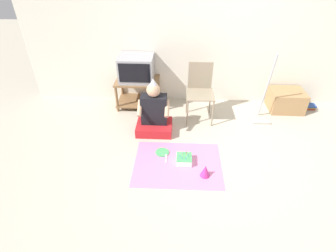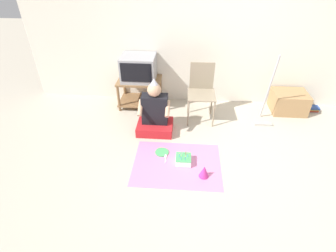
# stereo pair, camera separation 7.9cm
# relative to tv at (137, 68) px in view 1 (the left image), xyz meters

# --- Properties ---
(ground_plane) EXTENTS (16.00, 16.00, 0.00)m
(ground_plane) POSITION_rel_tv_xyz_m (1.28, -1.67, -0.70)
(ground_plane) COLOR #BCB29E
(wall_back) EXTENTS (6.40, 0.06, 2.55)m
(wall_back) POSITION_rel_tv_xyz_m (1.28, 0.28, 0.58)
(wall_back) COLOR silver
(wall_back) RESTS_ON ground_plane
(tv_stand) EXTENTS (0.73, 0.51, 0.49)m
(tv_stand) POSITION_rel_tv_xyz_m (-0.00, -0.01, -0.40)
(tv_stand) COLOR olive
(tv_stand) RESTS_ON ground_plane
(tv) EXTENTS (0.56, 0.48, 0.41)m
(tv) POSITION_rel_tv_xyz_m (0.00, 0.00, 0.00)
(tv) COLOR #99999E
(tv) RESTS_ON tv_stand
(folding_chair) EXTENTS (0.44, 0.44, 0.90)m
(folding_chair) POSITION_rel_tv_xyz_m (1.04, -0.32, -0.18)
(folding_chair) COLOR gray
(folding_chair) RESTS_ON ground_plane
(cardboard_box_stack) EXTENTS (0.56, 0.46, 0.35)m
(cardboard_box_stack) POSITION_rel_tv_xyz_m (2.55, -0.01, -0.52)
(cardboard_box_stack) COLOR #A87F51
(cardboard_box_stack) RESTS_ON ground_plane
(dust_mop) EXTENTS (0.28, 0.29, 1.14)m
(dust_mop) POSITION_rel_tv_xyz_m (2.05, -0.42, -0.37)
(dust_mop) COLOR #B2ADA3
(dust_mop) RESTS_ON ground_plane
(book_pile) EXTENTS (0.18, 0.14, 0.08)m
(book_pile) POSITION_rel_tv_xyz_m (3.01, 0.03, -0.66)
(book_pile) COLOR #B72D28
(book_pile) RESTS_ON ground_plane
(person_seated) EXTENTS (0.53, 0.42, 0.86)m
(person_seated) POSITION_rel_tv_xyz_m (0.35, -0.76, -0.41)
(person_seated) COLOR red
(person_seated) RESTS_ON ground_plane
(party_cloth) EXTENTS (1.14, 0.88, 0.01)m
(party_cloth) POSITION_rel_tv_xyz_m (0.72, -1.51, -0.69)
(party_cloth) COLOR pink
(party_cloth) RESTS_ON ground_plane
(birthday_cake) EXTENTS (0.20, 0.20, 0.15)m
(birthday_cake) POSITION_rel_tv_xyz_m (0.80, -1.48, -0.64)
(birthday_cake) COLOR white
(birthday_cake) RESTS_ON party_cloth
(party_hat_blue) EXTENTS (0.12, 0.12, 0.16)m
(party_hat_blue) POSITION_rel_tv_xyz_m (1.06, -1.71, -0.61)
(party_hat_blue) COLOR #CC338C
(party_hat_blue) RESTS_ON party_cloth
(paper_plate) EXTENTS (0.19, 0.19, 0.01)m
(paper_plate) POSITION_rel_tv_xyz_m (0.50, -1.30, -0.68)
(paper_plate) COLOR #4CB266
(paper_plate) RESTS_ON party_cloth
(plastic_spoon_near) EXTENTS (0.04, 0.14, 0.01)m
(plastic_spoon_near) POSITION_rel_tv_xyz_m (0.56, -1.38, -0.68)
(plastic_spoon_near) COLOR white
(plastic_spoon_near) RESTS_ON party_cloth
(plastic_spoon_far) EXTENTS (0.04, 0.15, 0.01)m
(plastic_spoon_far) POSITION_rel_tv_xyz_m (0.56, -1.41, -0.68)
(plastic_spoon_far) COLOR white
(plastic_spoon_far) RESTS_ON party_cloth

